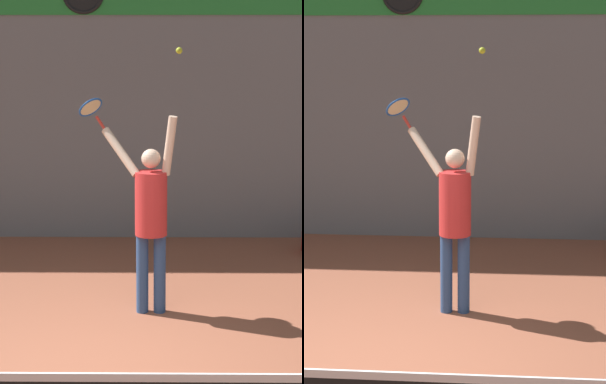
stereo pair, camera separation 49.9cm
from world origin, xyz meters
The scene contains 4 objects.
back_wall centered at (0.00, 4.88, 2.50)m, with size 18.00×0.10×5.00m.
tennis_player centered at (0.64, 1.80, 1.10)m, with size 0.83×0.50×2.13m.
tennis_racket centered at (-0.01, 2.22, 2.16)m, with size 0.37×0.36×0.35m.
tennis_ball centered at (0.92, 1.66, 2.78)m, with size 0.06×0.06×0.06m.
Camera 2 is at (1.21, -5.29, 2.80)m, focal length 65.00 mm.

